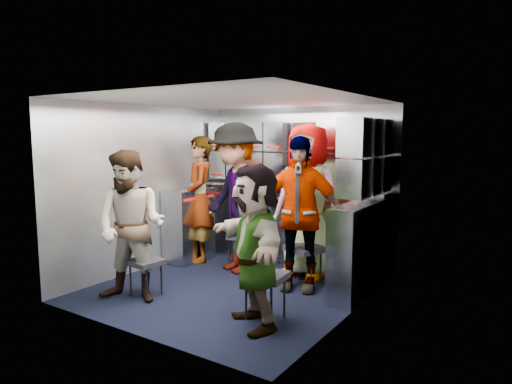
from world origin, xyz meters
The scene contains 29 objects.
floor centered at (0.00, 0.00, 0.00)m, with size 3.00×3.00×0.00m, color black.
wall_back centered at (0.00, 1.50, 1.05)m, with size 2.80×0.04×2.10m, color #8E949B.
wall_left centered at (-1.40, 0.00, 1.05)m, with size 0.04×3.00×2.10m, color #8E949B.
wall_right centered at (1.40, 0.00, 1.05)m, with size 0.04×3.00×2.10m, color #8E949B.
ceiling centered at (0.00, 0.00, 2.10)m, with size 2.80×3.00×0.02m, color silver.
cart_bank_back centered at (0.00, 1.29, 0.49)m, with size 2.68×0.38×0.99m, color gray.
cart_bank_left centered at (-1.19, 0.56, 0.49)m, with size 0.38×0.76×0.99m, color gray.
counter centered at (0.00, 1.29, 1.01)m, with size 2.68×0.42×0.03m, color #B8BABF.
locker_bank_back centered at (0.00, 1.35, 1.49)m, with size 2.68×0.28×0.82m, color gray.
locker_bank_right centered at (1.25, 0.70, 1.49)m, with size 0.28×1.00×0.82m, color gray.
right_cabinet centered at (1.25, 0.60, 0.50)m, with size 0.28×1.20×1.00m, color gray.
coffee_niche centered at (0.18, 1.41, 1.47)m, with size 0.46×0.16×0.84m, color black, non-canonical shape.
red_latch_strip centered at (0.00, 1.09, 0.88)m, with size 2.60×0.02×0.03m, color #AA0E0A.
jump_seat_near_left centered at (-0.64, -0.76, 0.35)m, with size 0.36×0.35×0.40m.
jump_seat_mid_left centered at (-0.36, 0.69, 0.41)m, with size 0.50×0.49×0.46m.
jump_seat_center centered at (0.48, 1.03, 0.35)m, with size 0.35×0.33×0.40m.
jump_seat_mid_right centered at (0.62, 0.51, 0.40)m, with size 0.49×0.48×0.45m.
jump_seat_near_right centered at (0.77, -0.59, 0.39)m, with size 0.42×0.40×0.44m.
attendant_standing centered at (-1.05, 0.62, 0.85)m, with size 0.62×0.41×1.71m, color black.
attendant_arc_a centered at (-0.64, -0.94, 0.79)m, with size 0.77×0.60×1.58m, color black.
attendant_arc_b centered at (-0.36, 0.51, 0.94)m, with size 1.21×0.70×1.88m, color black.
attendant_arc_c centered at (0.48, 0.85, 0.93)m, with size 0.91×0.59×1.86m, color black.
attendant_arc_d centered at (0.62, 0.33, 0.86)m, with size 1.01×0.42×1.72m, color black.
attendant_arc_e centered at (0.77, -0.77, 0.74)m, with size 1.37×0.44×1.48m, color black.
bottle_left centered at (-1.00, 1.24, 1.17)m, with size 0.06×0.06×0.27m, color white.
bottle_mid centered at (-0.56, 1.24, 1.16)m, with size 0.07×0.07×0.25m, color white.
bottle_right centered at (0.50, 1.24, 1.15)m, with size 0.07×0.07×0.25m, color white.
cup_left centered at (-0.35, 1.23, 1.08)m, with size 0.09×0.09×0.10m, color #CCBC90.
cup_right centered at (0.95, 1.23, 1.07)m, with size 0.08×0.08×0.09m, color #CCBC90.
Camera 1 is at (2.96, -4.08, 1.73)m, focal length 32.00 mm.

